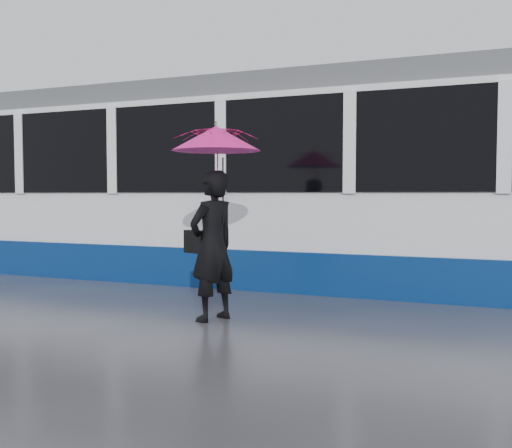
% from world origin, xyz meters
% --- Properties ---
extents(ground, '(90.00, 90.00, 0.00)m').
position_xyz_m(ground, '(0.00, 0.00, 0.00)').
color(ground, '#2E2E33').
rests_on(ground, ground).
extents(rails, '(34.00, 1.51, 0.02)m').
position_xyz_m(rails, '(0.00, 2.50, 0.01)').
color(rails, '#3F3D38').
rests_on(rails, ground).
extents(tram, '(26.00, 2.56, 3.35)m').
position_xyz_m(tram, '(-0.05, 2.50, 1.64)').
color(tram, white).
rests_on(tram, ground).
extents(woman, '(0.62, 0.75, 1.74)m').
position_xyz_m(woman, '(0.30, -0.77, 0.87)').
color(woman, black).
rests_on(woman, ground).
extents(umbrella, '(1.33, 1.33, 1.18)m').
position_xyz_m(umbrella, '(0.35, -0.77, 1.91)').
color(umbrella, '#EB1360').
rests_on(umbrella, ground).
extents(handbag, '(0.34, 0.24, 0.45)m').
position_xyz_m(handbag, '(0.08, -0.75, 0.91)').
color(handbag, black).
rests_on(handbag, ground).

